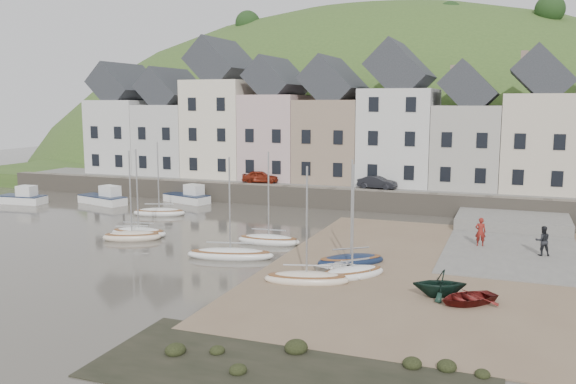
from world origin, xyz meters
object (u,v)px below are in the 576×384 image
at_px(rowboat_green, 440,283).
at_px(person_dark, 543,241).
at_px(rowboat_white, 341,268).
at_px(car_right, 377,182).
at_px(car_left, 260,177).
at_px(person_red, 480,232).
at_px(sailboat_0, 159,212).
at_px(rowboat_red, 467,298).

height_order(rowboat_green, person_dark, person_dark).
distance_m(rowboat_white, car_right, 22.59).
xyz_separation_m(rowboat_green, car_right, (-8.38, 24.39, 1.44)).
bearing_deg(rowboat_green, car_left, -158.79).
xyz_separation_m(person_red, car_left, (-21.03, 13.09, 1.15)).
distance_m(person_red, person_dark, 3.88).
height_order(sailboat_0, rowboat_red, sailboat_0).
relative_size(rowboat_green, person_red, 1.37).
bearing_deg(rowboat_green, car_right, -178.89).
bearing_deg(rowboat_white, car_right, 176.08).
distance_m(rowboat_white, person_dark, 13.05).
relative_size(rowboat_white, person_red, 1.74).
distance_m(sailboat_0, person_dark, 29.49).
bearing_deg(rowboat_green, person_red, 155.91).
relative_size(rowboat_red, person_red, 1.55).
height_order(rowboat_white, rowboat_green, rowboat_green).
relative_size(rowboat_green, person_dark, 1.40).
bearing_deg(car_right, rowboat_red, -151.02).
xyz_separation_m(sailboat_0, car_left, (4.56, 10.67, 1.93)).
xyz_separation_m(person_dark, car_left, (-24.69, 14.38, 1.17)).
distance_m(rowboat_white, car_left, 26.60).
height_order(rowboat_white, car_right, car_right).
bearing_deg(sailboat_0, rowboat_white, -31.65).
bearing_deg(rowboat_red, car_left, 178.12).
xyz_separation_m(rowboat_green, person_dark, (4.90, 10.01, 0.30)).
distance_m(person_dark, car_left, 28.59).
bearing_deg(rowboat_red, sailboat_0, -161.24).
xyz_separation_m(rowboat_red, person_red, (-0.11, 11.90, 0.69)).
distance_m(rowboat_green, person_red, 11.37).
bearing_deg(rowboat_red, person_dark, 119.39).
distance_m(rowboat_red, car_left, 32.78).
bearing_deg(person_red, car_right, -60.10).
bearing_deg(person_dark, rowboat_red, 56.73).
bearing_deg(car_left, person_dark, -135.01).
height_order(sailboat_0, person_red, sailboat_0).
xyz_separation_m(sailboat_0, person_dark, (29.25, -3.71, 0.76)).
distance_m(sailboat_0, rowboat_white, 22.22).
distance_m(rowboat_green, person_dark, 11.15).
height_order(rowboat_white, car_left, car_left).
bearing_deg(car_right, sailboat_0, 131.46).
height_order(rowboat_red, car_right, car_right).
xyz_separation_m(person_red, car_right, (-9.61, 13.09, 1.13)).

